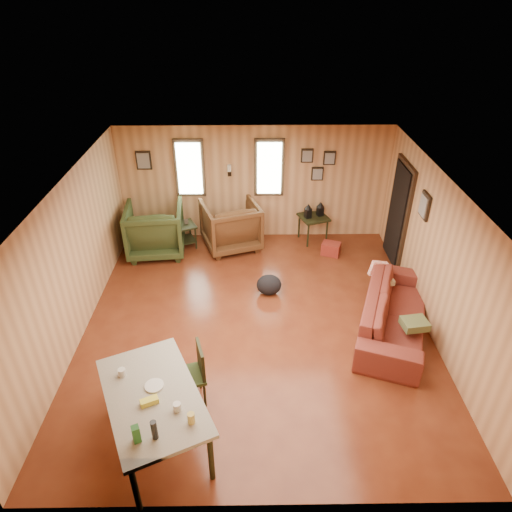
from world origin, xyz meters
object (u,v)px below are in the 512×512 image
at_px(end_table, 183,232).
at_px(side_table, 314,215).
at_px(recliner_green, 155,227).
at_px(sofa, 396,306).
at_px(recliner_brown, 231,223).
at_px(dining_table, 153,400).

height_order(end_table, side_table, side_table).
height_order(recliner_green, end_table, recliner_green).
bearing_deg(sofa, recliner_green, 79.39).
height_order(sofa, recliner_brown, recliner_brown).
distance_m(recliner_green, end_table, 0.59).
bearing_deg(end_table, recliner_brown, 0.81).
xyz_separation_m(side_table, dining_table, (-2.44, -4.97, 0.17)).
bearing_deg(sofa, side_table, 37.88).
distance_m(sofa, recliner_brown, 3.78).
height_order(sofa, end_table, sofa).
relative_size(sofa, recliner_green, 2.09).
height_order(sofa, side_table, sofa).
xyz_separation_m(sofa, recliner_green, (-4.17, 2.47, 0.10)).
height_order(recliner_brown, side_table, recliner_brown).
relative_size(sofa, dining_table, 1.25).
bearing_deg(sofa, dining_table, 141.38).
relative_size(sofa, end_table, 3.67).
bearing_deg(dining_table, end_table, 68.70).
xyz_separation_m(end_table, dining_table, (0.28, -4.71, 0.40)).
distance_m(recliner_brown, recliner_green, 1.52).
distance_m(recliner_brown, end_table, 1.01).
xyz_separation_m(recliner_brown, dining_table, (-0.71, -4.73, 0.21)).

